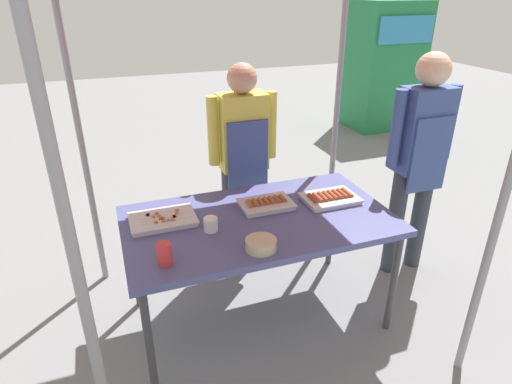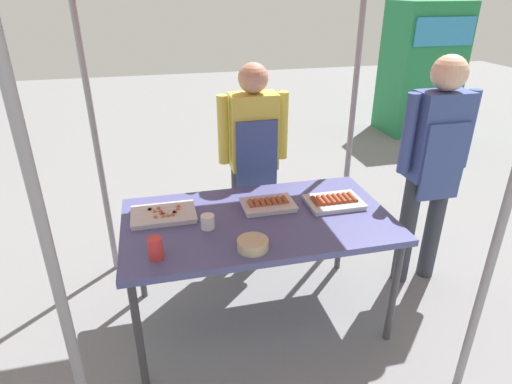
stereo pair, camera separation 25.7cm
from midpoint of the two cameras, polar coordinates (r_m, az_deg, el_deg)
ground_plane at (r=3.03m, az=-2.19°, el=-15.98°), size 18.00×18.00×0.00m
stall_table at (r=2.62m, az=-2.44°, el=-4.51°), size 1.60×0.90×0.75m
tray_grilled_sausages at (r=2.71m, az=-1.34°, el=-1.63°), size 0.33×0.23×0.05m
tray_meat_skewers at (r=2.63m, az=-14.94°, el=-3.59°), size 0.38×0.26×0.04m
tray_pork_links at (r=2.81m, az=7.17°, el=-0.84°), size 0.35×0.25×0.05m
condiment_bowl at (r=2.29m, az=-2.58°, el=-7.01°), size 0.17×0.17×0.06m
drink_cup_near_edge at (r=2.47m, az=-8.96°, el=-4.32°), size 0.08×0.08×0.08m
drink_cup_by_wok at (r=2.23m, az=-15.27°, el=-8.00°), size 0.08×0.08×0.12m
vendor_woman at (r=3.20m, az=-4.01°, el=5.34°), size 0.52×0.23×1.54m
customer_nearby at (r=3.18m, az=18.65°, el=5.16°), size 0.52×0.23×1.64m
neighbor_stall_left at (r=6.97m, az=15.51°, el=15.69°), size 0.97×0.80×1.83m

